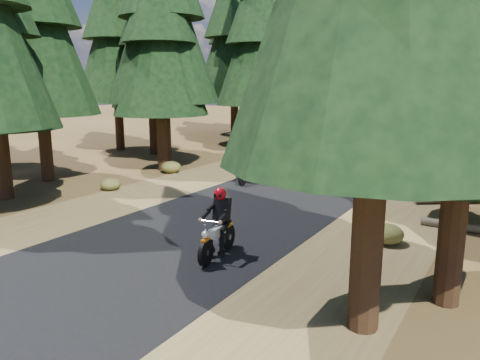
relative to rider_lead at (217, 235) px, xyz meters
name	(u,v)px	position (x,y,z in m)	size (l,w,h in m)	color
ground	(214,224)	(-1.61, 2.22, -0.58)	(120.00, 120.00, 0.00)	#443518
road	(286,192)	(-1.61, 7.22, -0.57)	(6.00, 100.00, 0.01)	black
shoulder_l	(192,179)	(-6.21, 7.22, -0.57)	(3.20, 100.00, 0.01)	brown
shoulder_r	(407,208)	(2.99, 7.22, -0.57)	(3.20, 100.00, 0.01)	brown
pine_forest	(396,24)	(-1.63, 23.27, 7.31)	(34.59, 55.08, 16.32)	black
understory_shrubs	(333,177)	(-0.57, 9.57, -0.30)	(15.81, 30.87, 0.65)	#474C1E
rider_lead	(217,235)	(0.00, 0.00, 0.00)	(0.83, 1.98, 1.71)	beige
rider_follow	(250,171)	(-3.61, 7.81, -0.04)	(0.54, 1.78, 1.58)	maroon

